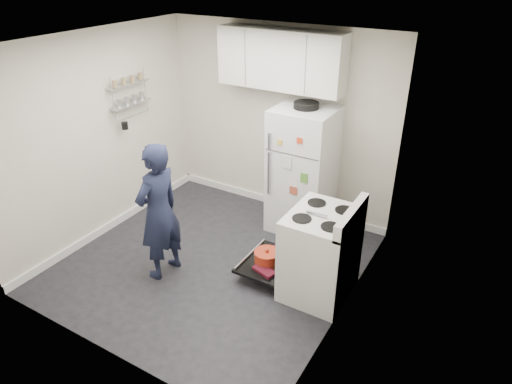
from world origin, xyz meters
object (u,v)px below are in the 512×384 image
Objects in this scene: open_oven_door at (268,260)px; refrigerator at (303,170)px; person at (159,212)px; electric_range at (319,255)px.

open_oven_door is 1.28m from refrigerator.
open_oven_door is 0.45× the size of person.
electric_range is 0.70× the size of person.
refrigerator reaches higher than person.
refrigerator is (-0.72, 1.10, 0.35)m from electric_range.
electric_range is 1.75m from person.
electric_range is 1.36m from refrigerator.
refrigerator reaches higher than electric_range.
open_oven_door is 1.32m from person.
open_oven_door is at bearing -178.88° from electric_range.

